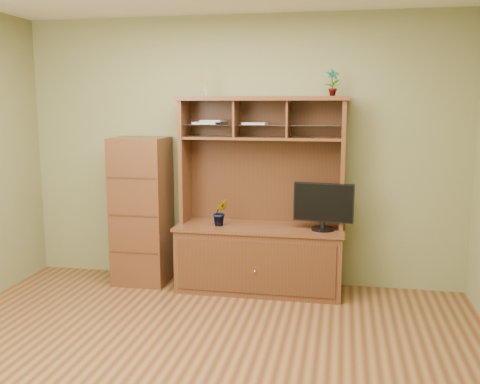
# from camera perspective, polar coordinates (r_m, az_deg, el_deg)

# --- Properties ---
(room) EXTENTS (4.54, 4.04, 2.74)m
(room) POSITION_cam_1_polar(r_m,az_deg,el_deg) (3.53, -6.12, 1.53)
(room) COLOR #4F2B16
(room) RESTS_ON ground
(media_hutch) EXTENTS (1.66, 0.61, 1.90)m
(media_hutch) POSITION_cam_1_polar(r_m,az_deg,el_deg) (5.29, 2.16, -4.93)
(media_hutch) COLOR #432113
(media_hutch) RESTS_ON room
(monitor) EXTENTS (0.57, 0.22, 0.45)m
(monitor) POSITION_cam_1_polar(r_m,az_deg,el_deg) (5.08, 8.89, -1.43)
(monitor) COLOR black
(monitor) RESTS_ON media_hutch
(orchid_plant) EXTENTS (0.17, 0.16, 0.27)m
(orchid_plant) POSITION_cam_1_polar(r_m,az_deg,el_deg) (5.22, -2.11, -2.18)
(orchid_plant) COLOR #26541D
(orchid_plant) RESTS_ON media_hutch
(top_plant) EXTENTS (0.15, 0.12, 0.25)m
(top_plant) POSITION_cam_1_polar(r_m,az_deg,el_deg) (5.15, 9.82, 11.44)
(top_plant) COLOR #296122
(top_plant) RESTS_ON media_hutch
(reed_diffuser) EXTENTS (0.06, 0.06, 0.28)m
(reed_diffuser) POSITION_cam_1_polar(r_m,az_deg,el_deg) (5.32, -3.59, 11.32)
(reed_diffuser) COLOR silver
(reed_diffuser) RESTS_ON media_hutch
(magazines) EXTENTS (0.74, 0.21, 0.04)m
(magazines) POSITION_cam_1_polar(r_m,az_deg,el_deg) (5.28, -1.70, 7.42)
(magazines) COLOR silver
(magazines) RESTS_ON media_hutch
(side_cabinet) EXTENTS (0.53, 0.49, 1.50)m
(side_cabinet) POSITION_cam_1_polar(r_m,az_deg,el_deg) (5.57, -10.43, -1.97)
(side_cabinet) COLOR #432113
(side_cabinet) RESTS_ON room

